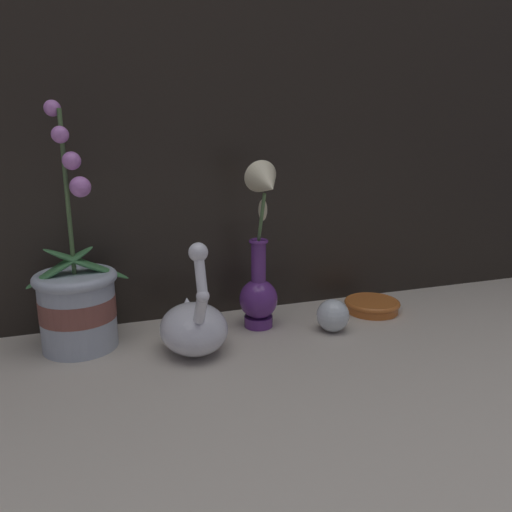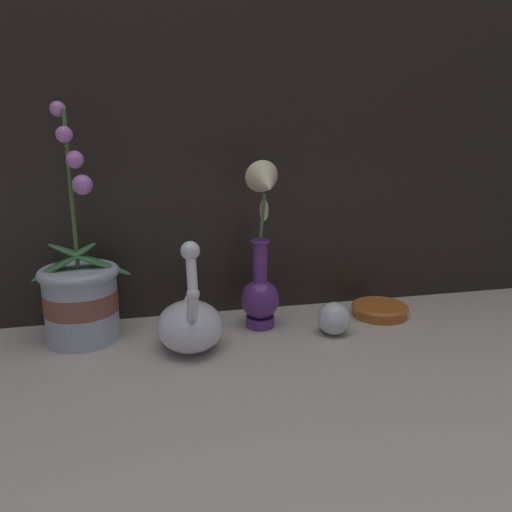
{
  "view_description": "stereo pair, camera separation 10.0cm",
  "coord_description": "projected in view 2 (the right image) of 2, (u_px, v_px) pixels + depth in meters",
  "views": [
    {
      "loc": [
        -0.29,
        -0.78,
        0.41
      ],
      "look_at": [
        0.02,
        0.14,
        0.16
      ],
      "focal_mm": 35.0,
      "sensor_mm": 36.0,
      "label": 1
    },
    {
      "loc": [
        -0.19,
        -0.81,
        0.41
      ],
      "look_at": [
        0.02,
        0.14,
        0.16
      ],
      "focal_mm": 35.0,
      "sensor_mm": 36.0,
      "label": 2
    }
  ],
  "objects": [
    {
      "name": "amber_dish",
      "position": [
        380.0,
        309.0,
        1.13
      ],
      "size": [
        0.13,
        0.13,
        0.03
      ],
      "color": "#C66628",
      "rests_on": "ground_plane"
    },
    {
      "name": "window_backdrop",
      "position": [
        230.0,
        35.0,
        1.03
      ],
      "size": [
        2.8,
        0.03,
        1.2
      ],
      "color": "black",
      "rests_on": "ground_plane"
    },
    {
      "name": "ground_plane",
      "position": [
        262.0,
        362.0,
        0.91
      ],
      "size": [
        2.8,
        2.8,
        0.0
      ],
      "primitive_type": "plane",
      "color": "#BCB2A3"
    },
    {
      "name": "swan_figurine",
      "position": [
        190.0,
        322.0,
        0.95
      ],
      "size": [
        0.13,
        0.19,
        0.23
      ],
      "color": "white",
      "rests_on": "ground_plane"
    },
    {
      "name": "glass_sphere",
      "position": [
        334.0,
        318.0,
        1.02
      ],
      "size": [
        0.07,
        0.07,
        0.07
      ],
      "color": "silver",
      "rests_on": "ground_plane"
    },
    {
      "name": "orchid_potted_plant",
      "position": [
        81.0,
        294.0,
        0.98
      ],
      "size": [
        0.19,
        0.16,
        0.46
      ],
      "color": "#B2BCCC",
      "rests_on": "ground_plane"
    },
    {
      "name": "blue_vase",
      "position": [
        262.0,
        263.0,
        1.02
      ],
      "size": [
        0.08,
        0.13,
        0.35
      ],
      "color": "#602D7F",
      "rests_on": "ground_plane"
    }
  ]
}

